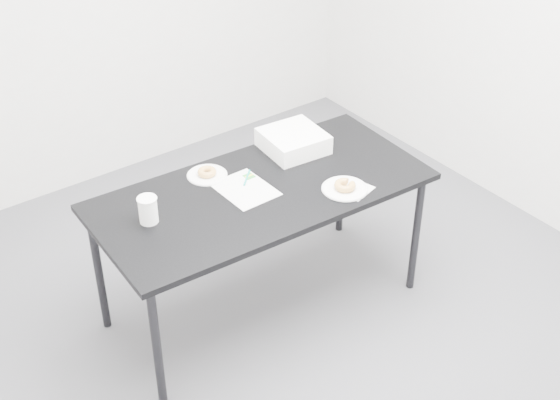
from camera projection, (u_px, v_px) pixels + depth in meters
floor at (274, 328)px, 4.26m from camera, size 4.00×4.00×0.00m
wall_right at (554, 12)px, 4.48m from camera, size 0.02×4.00×2.70m
table at (262, 199)px, 4.00m from camera, size 1.76×0.89×0.79m
scorecard at (245, 189)px, 3.97m from camera, size 0.25×0.32×0.00m
logo_patch at (249, 176)px, 4.06m from camera, size 0.05×0.05×0.00m
pen at (247, 178)px, 4.05m from camera, size 0.11×0.11×0.01m
napkin at (353, 189)px, 3.97m from camera, size 0.20×0.20×0.00m
plate_near at (345, 189)px, 3.96m from camera, size 0.24×0.24×0.01m
donut_near at (345, 185)px, 3.95m from camera, size 0.13×0.13×0.04m
plate_far at (207, 175)px, 4.07m from camera, size 0.21×0.21×0.01m
donut_far at (207, 172)px, 4.06m from camera, size 0.13×0.13×0.03m
coffee_cup at (148, 210)px, 3.70m from camera, size 0.09×0.09×0.14m
cup_lid at (288, 150)px, 4.28m from camera, size 0.09×0.09×0.01m
bakery_box at (293, 141)px, 4.27m from camera, size 0.34×0.34×0.10m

